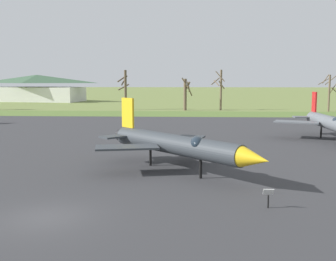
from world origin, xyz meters
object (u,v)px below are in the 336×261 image
(jet_fighter_rear_center, at_px, (177,144))
(info_placard_rear_center, at_px, (268,196))
(visitor_building, at_px, (37,88))
(jet_fighter_front_left, at_px, (331,123))

(jet_fighter_rear_center, height_order, info_placard_rear_center, jet_fighter_rear_center)
(jet_fighter_rear_center, xyz_separation_m, visitor_building, (-42.57, 87.42, 1.71))
(jet_fighter_front_left, xyz_separation_m, visitor_building, (-57.46, 73.00, 1.70))
(jet_fighter_rear_center, bearing_deg, info_placard_rear_center, -57.79)
(visitor_building, bearing_deg, info_placard_rear_center, -63.51)
(jet_fighter_rear_center, distance_m, info_placard_rear_center, 8.95)
(jet_fighter_rear_center, bearing_deg, visitor_building, 115.96)
(jet_fighter_rear_center, distance_m, visitor_building, 97.25)
(info_placard_rear_center, bearing_deg, visitor_building, 116.49)
(jet_fighter_rear_center, bearing_deg, jet_fighter_front_left, 44.08)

